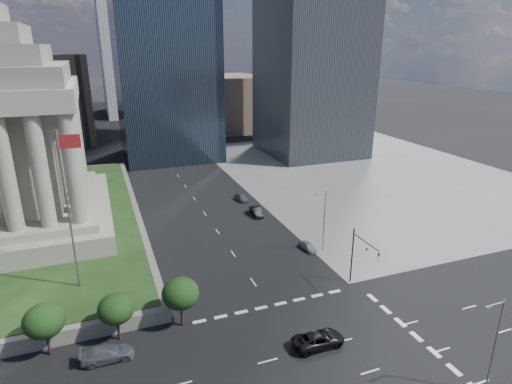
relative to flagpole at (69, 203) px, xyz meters
name	(u,v)px	position (x,y,z in m)	size (l,w,h in m)	color
ground	(162,152)	(21.83, 76.00, -13.11)	(500.00, 500.00, 0.00)	black
sidewalk_ne	(368,172)	(67.83, 36.00, -13.10)	(68.00, 90.00, 0.03)	slate
flagpole	(69,203)	(0.00, 0.00, 0.00)	(2.52, 0.24, 20.00)	slate
midrise_glass	(164,48)	(23.83, 71.00, 16.89)	(26.00, 26.00, 60.00)	black
building_filler_ne	(232,103)	(53.83, 106.00, -3.11)	(20.00, 30.00, 20.00)	brown
building_filler_nw	(53,99)	(-8.17, 106.00, 0.89)	(24.00, 30.00, 28.00)	brown
traffic_signal_ne	(360,253)	(34.33, -10.30, -7.86)	(0.30, 5.74, 8.00)	black
street_lamp_south	(494,342)	(35.16, -30.00, -7.45)	(2.13, 0.22, 10.00)	slate
street_lamp_north	(323,218)	(35.16, 1.00, -7.45)	(2.13, 0.22, 10.00)	slate
pickup_truck	(319,339)	(23.86, -18.73, -12.32)	(2.65, 5.74, 1.60)	black
suv_grey	(107,354)	(2.47, -13.00, -12.34)	(5.33, 2.17, 1.55)	#5B5D63
parked_sedan_near	(308,246)	(33.33, 2.14, -12.49)	(3.67, 1.47, 1.25)	#989CA1
parked_sedan_mid	(256,212)	(30.83, 18.66, -12.35)	(1.61, 4.61, 1.52)	black
parked_sedan_far	(242,197)	(30.83, 27.39, -12.41)	(4.13, 1.66, 1.41)	slate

